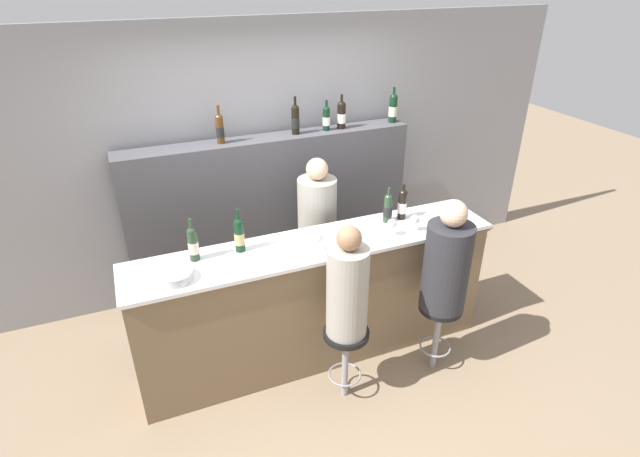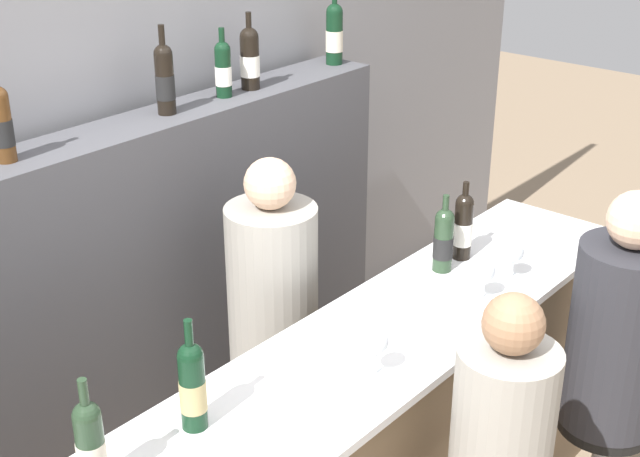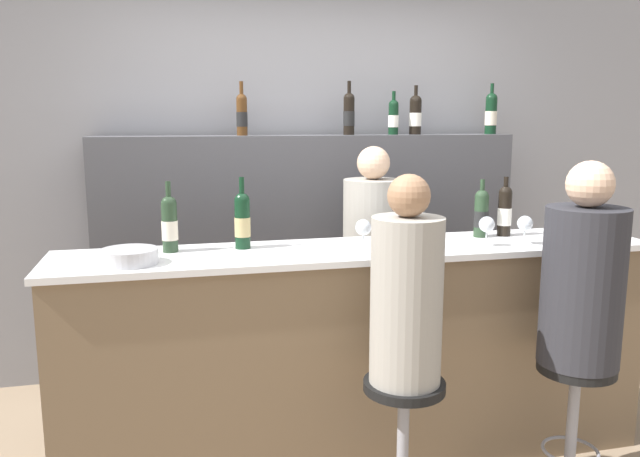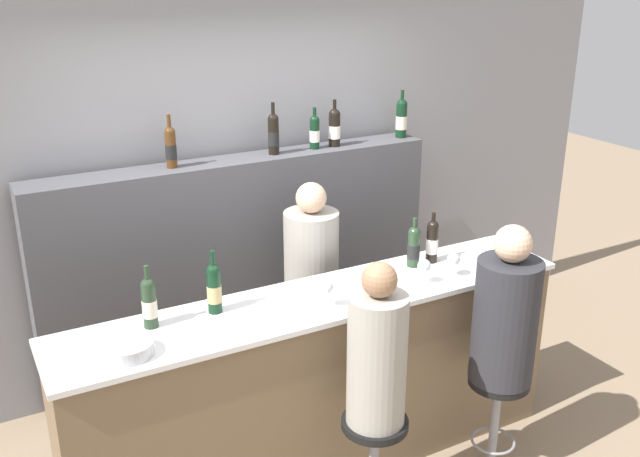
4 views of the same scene
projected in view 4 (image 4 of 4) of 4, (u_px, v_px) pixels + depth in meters
The scene contains 21 objects.
wall_back at pixel (227, 193), 4.89m from camera, with size 6.40×0.05×2.60m.
bar_counter at pixel (321, 384), 4.04m from camera, with size 2.91×0.55×1.09m.
back_bar_cabinet at pixel (243, 272), 4.88m from camera, with size 2.73×0.28×1.60m.
wine_bottle_counter_0 at pixel (149, 302), 3.49m from camera, with size 0.07×0.07×0.33m.
wine_bottle_counter_1 at pixel (214, 288), 3.64m from camera, with size 0.08×0.08×0.34m.
wine_bottle_counter_2 at pixel (414, 246), 4.20m from camera, with size 0.08×0.08×0.30m.
wine_bottle_counter_3 at pixel (432, 241), 4.26m from camera, with size 0.07×0.07×0.31m.
wine_bottle_backbar_0 at pixel (171, 147), 4.35m from camera, with size 0.07×0.07×0.33m.
wine_bottle_backbar_1 at pixel (273, 133), 4.66m from camera, with size 0.07×0.07×0.34m.
wine_bottle_backbar_2 at pixel (315, 132), 4.81m from camera, with size 0.07×0.07×0.28m.
wine_bottle_backbar_3 at pixel (334, 127), 4.87m from camera, with size 0.08×0.08×0.32m.
wine_bottle_backbar_4 at pixel (401, 118), 5.11m from camera, with size 0.08×0.08×0.34m.
wine_glass_0 at pixel (326, 288), 3.70m from camera, with size 0.07×0.07×0.16m.
wine_glass_1 at pixel (424, 267), 3.98m from camera, with size 0.08×0.08×0.15m.
wine_glass_2 at pixel (453, 260), 4.07m from camera, with size 0.08×0.08×0.14m.
metal_bowl at pixel (127, 348), 3.27m from camera, with size 0.24×0.24×0.07m.
bar_stool_left at pixel (374, 443), 3.63m from camera, with size 0.34×0.34×0.63m.
guest_seated_left at pixel (377, 354), 3.45m from camera, with size 0.29×0.29×0.86m.
bar_stool_right at pixel (497, 399), 4.00m from camera, with size 0.34×0.34×0.63m.
guest_seated_right at pixel (506, 315), 3.81m from camera, with size 0.35×0.35×0.90m.
bartender at pixel (312, 308), 4.56m from camera, with size 0.34×0.34×1.55m.
Camera 4 is at (-1.66, -2.80, 2.79)m, focal length 40.00 mm.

